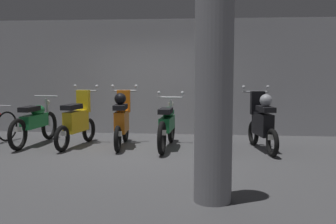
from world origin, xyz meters
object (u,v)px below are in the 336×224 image
at_px(motorbike_slot_0, 35,122).
at_px(motorbike_slot_4, 214,122).
at_px(motorbike_slot_2, 122,120).
at_px(motorbike_slot_3, 167,124).
at_px(motorbike_slot_1, 77,121).
at_px(motorbike_slot_5, 262,122).
at_px(support_pillar, 214,86).

xyz_separation_m(motorbike_slot_0, motorbike_slot_4, (3.84, 0.01, 0.04)).
distance_m(motorbike_slot_2, motorbike_slot_3, 0.97).
xyz_separation_m(motorbike_slot_1, motorbike_slot_5, (3.83, -0.08, 0.04)).
bearing_deg(motorbike_slot_0, motorbike_slot_2, -1.42).
xyz_separation_m(motorbike_slot_4, motorbike_slot_5, (0.96, -0.20, 0.04)).
distance_m(motorbike_slot_3, support_pillar, 3.48).
bearing_deg(support_pillar, motorbike_slot_5, 71.80).
relative_size(motorbike_slot_0, motorbike_slot_4, 1.01).
relative_size(motorbike_slot_1, support_pillar, 0.58).
bearing_deg(motorbike_slot_1, motorbike_slot_0, 174.07).
xyz_separation_m(motorbike_slot_3, motorbike_slot_5, (1.92, -0.06, 0.08)).
bearing_deg(motorbike_slot_1, support_pillar, -49.37).
height_order(motorbike_slot_5, support_pillar, support_pillar).
relative_size(motorbike_slot_1, motorbike_slot_4, 0.87).
bearing_deg(support_pillar, motorbike_slot_4, 88.59).
relative_size(motorbike_slot_5, support_pillar, 0.58).
xyz_separation_m(motorbike_slot_0, motorbike_slot_1, (0.97, -0.10, 0.04)).
bearing_deg(motorbike_slot_5, support_pillar, -108.20).
bearing_deg(motorbike_slot_0, motorbike_slot_3, -2.38).
relative_size(motorbike_slot_0, support_pillar, 0.68).
height_order(motorbike_slot_0, support_pillar, support_pillar).
bearing_deg(motorbike_slot_5, motorbike_slot_1, 178.74).
bearing_deg(motorbike_slot_0, support_pillar, -41.75).
bearing_deg(motorbike_slot_5, motorbike_slot_3, 178.06).
bearing_deg(motorbike_slot_2, motorbike_slot_1, -176.82).
bearing_deg(support_pillar, motorbike_slot_1, 130.63).
xyz_separation_m(motorbike_slot_1, motorbike_slot_3, (1.92, -0.02, -0.04)).
distance_m(motorbike_slot_4, motorbike_slot_5, 0.98).
xyz_separation_m(motorbike_slot_5, support_pillar, (-1.04, -3.17, 0.86)).
bearing_deg(motorbike_slot_1, motorbike_slot_3, -0.59).
xyz_separation_m(motorbike_slot_1, motorbike_slot_4, (2.87, 0.11, 0.00)).
xyz_separation_m(motorbike_slot_1, motorbike_slot_2, (0.95, 0.05, 0.04)).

